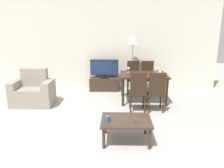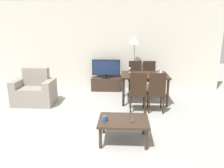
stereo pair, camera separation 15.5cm
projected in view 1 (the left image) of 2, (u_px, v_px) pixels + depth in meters
name	position (u px, v px, depth m)	size (l,w,h in m)	color
ground_plane	(74.00, 156.00, 3.38)	(18.00, 18.00, 0.00)	#9E9E99
wall_back	(96.00, 46.00, 6.75)	(7.46, 0.06, 2.70)	silver
armchair	(33.00, 92.00, 5.52)	(1.01, 0.64, 0.91)	gray
tv_stand	(104.00, 84.00, 6.79)	(0.90, 0.37, 0.41)	#38281E
tv	(104.00, 69.00, 6.67)	(0.85, 0.30, 0.56)	black
coffee_table	(126.00, 122.00, 3.74)	(0.85, 0.63, 0.40)	#38281E
dining_table	(143.00, 77.00, 5.71)	(1.20, 0.91, 0.74)	black
dining_chair_near	(138.00, 90.00, 5.00)	(0.40, 0.40, 0.95)	black
dining_chair_far	(147.00, 76.00, 6.48)	(0.40, 0.40, 0.95)	black
dining_chair_near_right	(156.00, 90.00, 4.99)	(0.40, 0.40, 0.95)	black
dining_chair_far_left	(133.00, 76.00, 6.49)	(0.40, 0.40, 0.95)	black
floor_lamp	(133.00, 44.00, 6.36)	(0.32, 0.32, 1.68)	gray
remote_primary	(135.00, 120.00, 3.69)	(0.04, 0.15, 0.02)	#38383D
cup_white_near	(108.00, 119.00, 3.65)	(0.09, 0.09, 0.09)	navy
wine_glass_left	(160.00, 73.00, 5.37)	(0.07, 0.07, 0.15)	silver
wine_glass_center	(129.00, 69.00, 5.85)	(0.07, 0.07, 0.15)	silver
wine_glass_right	(158.00, 69.00, 5.79)	(0.07, 0.07, 0.15)	silver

